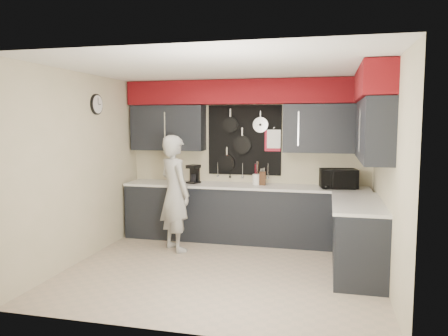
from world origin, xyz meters
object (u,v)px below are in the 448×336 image
(knife_block, at_px, (262,178))
(person, at_px, (175,193))
(utensil_crock, at_px, (257,179))
(microwave, at_px, (338,179))
(coffee_maker, at_px, (194,174))

(knife_block, distance_m, person, 1.44)
(utensil_crock, bearing_deg, microwave, -3.59)
(knife_block, bearing_deg, person, -150.78)
(microwave, height_order, utensil_crock, microwave)
(person, bearing_deg, microwave, -123.29)
(person, bearing_deg, knife_block, -107.26)
(knife_block, bearing_deg, coffee_maker, 178.23)
(microwave, xyz_separation_m, knife_block, (-1.17, 0.06, -0.04))
(utensil_crock, distance_m, coffee_maker, 1.04)
(knife_block, relative_size, coffee_maker, 0.71)
(utensil_crock, xyz_separation_m, coffee_maker, (-1.04, -0.05, 0.07))
(knife_block, relative_size, utensil_crock, 1.25)
(knife_block, height_order, person, person)
(microwave, bearing_deg, knife_block, 166.34)
(coffee_maker, bearing_deg, microwave, 16.97)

